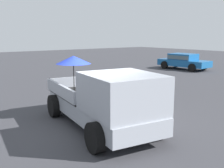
% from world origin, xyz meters
% --- Properties ---
extents(ground_plane, '(80.00, 80.00, 0.00)m').
position_xyz_m(ground_plane, '(0.00, 0.00, 0.00)').
color(ground_plane, '#38383D').
extents(pickup_truck_main, '(5.28, 2.87, 2.22)m').
position_xyz_m(pickup_truck_main, '(0.42, -0.08, 0.97)').
color(pickup_truck_main, black).
rests_on(pickup_truck_main, ground).
extents(parked_sedan_near, '(4.43, 2.25, 1.33)m').
position_xyz_m(parked_sedan_near, '(-7.55, 13.99, 0.74)').
color(parked_sedan_near, black).
rests_on(parked_sedan_near, ground).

